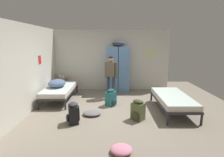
# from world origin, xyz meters

# --- Properties ---
(ground_plane) EXTENTS (7.95, 7.95, 0.00)m
(ground_plane) POSITION_xyz_m (0.00, 0.00, 0.00)
(ground_plane) COLOR gray
(room_backdrop) EXTENTS (4.86, 5.03, 2.54)m
(room_backdrop) POSITION_xyz_m (-1.21, 1.24, 1.27)
(room_backdrop) COLOR beige
(room_backdrop) RESTS_ON ground_plane
(locker_bank) EXTENTS (0.90, 0.55, 2.07)m
(locker_bank) POSITION_xyz_m (0.27, 2.20, 0.97)
(locker_bank) COLOR #5B84B2
(locker_bank) RESTS_ON ground_plane
(shelf_unit) EXTENTS (0.38, 0.30, 0.57)m
(shelf_unit) POSITION_xyz_m (-2.07, 2.19, 0.35)
(shelf_unit) COLOR #99704C
(shelf_unit) RESTS_ON ground_plane
(bed_left_rear) EXTENTS (0.90, 1.90, 0.49)m
(bed_left_rear) POSITION_xyz_m (-1.82, 1.04, 0.38)
(bed_left_rear) COLOR #28282D
(bed_left_rear) RESTS_ON ground_plane
(bed_right) EXTENTS (0.90, 1.90, 0.49)m
(bed_right) POSITION_xyz_m (1.82, 0.03, 0.38)
(bed_right) COLOR #28282D
(bed_right) RESTS_ON ground_plane
(bedding_heap) EXTENTS (0.57, 0.72, 0.26)m
(bedding_heap) POSITION_xyz_m (-1.90, 1.03, 0.62)
(bedding_heap) COLOR slate
(bedding_heap) RESTS_ON bed_left_rear
(person_traveler) EXTENTS (0.46, 0.29, 1.52)m
(person_traveler) POSITION_xyz_m (-0.02, 1.39, 0.92)
(person_traveler) COLOR #2D334C
(person_traveler) RESTS_ON ground_plane
(water_bottle) EXTENTS (0.06, 0.06, 0.20)m
(water_bottle) POSITION_xyz_m (-2.15, 2.21, 0.66)
(water_bottle) COLOR silver
(water_bottle) RESTS_ON shelf_unit
(lotion_bottle) EXTENTS (0.05, 0.05, 0.17)m
(lotion_bottle) POSITION_xyz_m (-2.00, 2.15, 0.65)
(lotion_bottle) COLOR white
(lotion_bottle) RESTS_ON shelf_unit
(backpack_olive) EXTENTS (0.42, 0.42, 0.55)m
(backpack_olive) POSITION_xyz_m (0.71, -0.56, 0.26)
(backpack_olive) COLOR #566038
(backpack_olive) RESTS_ON ground_plane
(backpack_black) EXTENTS (0.38, 0.37, 0.55)m
(backpack_black) POSITION_xyz_m (-0.97, -0.76, 0.26)
(backpack_black) COLOR black
(backpack_black) RESTS_ON ground_plane
(backpack_teal) EXTENTS (0.42, 0.41, 0.55)m
(backpack_teal) POSITION_xyz_m (-0.01, 0.51, 0.26)
(backpack_teal) COLOR #23666B
(backpack_teal) RESTS_ON ground_plane
(clothes_pile_grey) EXTENTS (0.52, 0.43, 0.11)m
(clothes_pile_grey) POSITION_xyz_m (-0.54, -0.26, 0.06)
(clothes_pile_grey) COLOR slate
(clothes_pile_grey) RESTS_ON ground_plane
(clothes_pile_pink) EXTENTS (0.41, 0.38, 0.13)m
(clothes_pile_pink) POSITION_xyz_m (0.20, -1.99, 0.07)
(clothes_pile_pink) COLOR pink
(clothes_pile_pink) RESTS_ON ground_plane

